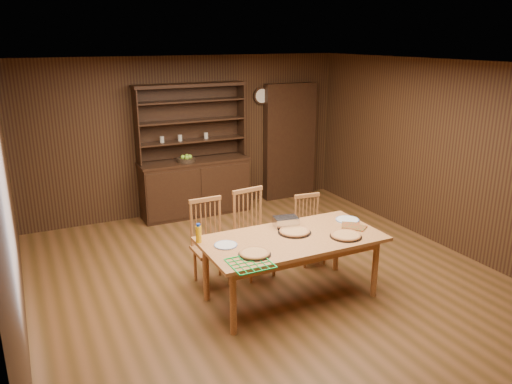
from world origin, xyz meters
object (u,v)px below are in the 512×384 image
chair_right (309,227)px  juice_bottle (199,234)px  china_hutch (195,180)px  chair_center (252,230)px  dining_table (292,244)px  chair_left (209,239)px

chair_right → juice_bottle: size_ratio=4.24×
china_hutch → chair_center: (-0.10, -2.42, -0.01)m
dining_table → juice_bottle: (-0.98, 0.32, 0.18)m
china_hutch → juice_bottle: size_ratio=10.09×
china_hutch → chair_left: 2.49m
chair_right → juice_bottle: juice_bottle is taller
chair_left → chair_right: chair_left is taller
china_hutch → juice_bottle: bearing=-108.4°
china_hutch → dining_table: bearing=-89.7°
china_hutch → juice_bottle: (-0.96, -2.89, 0.26)m
chair_right → dining_table: bearing=-126.3°
chair_left → chair_right: (1.39, -0.04, -0.07)m
china_hutch → juice_bottle: 3.05m
dining_table → chair_left: (-0.68, 0.81, -0.12)m
chair_left → chair_right: 1.40m
chair_center → juice_bottle: chair_center is taller
china_hutch → juice_bottle: china_hutch is taller
chair_right → juice_bottle: bearing=-158.7°
chair_left → juice_bottle: (-0.30, -0.49, 0.30)m
chair_center → chair_right: size_ratio=1.20×
chair_right → juice_bottle: 1.79m
chair_left → juice_bottle: size_ratio=4.85×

